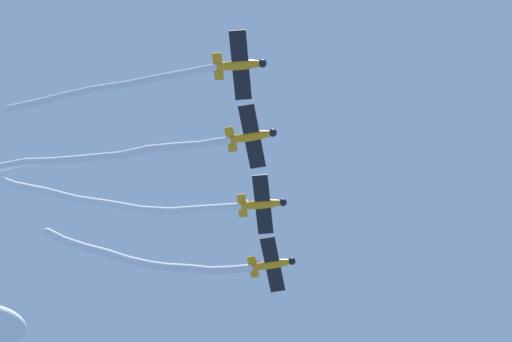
{
  "coord_description": "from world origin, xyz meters",
  "views": [
    {
      "loc": [
        -22.56,
        -24.65,
        1.71
      ],
      "look_at": [
        -2.07,
        5.5,
        77.58
      ],
      "focal_mm": 55.55,
      "sensor_mm": 36.0,
      "label": 1
    }
  ],
  "objects_px": {
    "airplane_slot": "(272,264)",
    "airplane_right_wing": "(262,204)",
    "airplane_left_wing": "(252,136)",
    "airplane_lead": "(240,65)"
  },
  "relations": [
    {
      "from": "airplane_left_wing",
      "to": "airplane_lead",
      "type": "bearing_deg",
      "value": -88.08
    },
    {
      "from": "airplane_slot",
      "to": "airplane_right_wing",
      "type": "bearing_deg",
      "value": -87.81
    },
    {
      "from": "airplane_lead",
      "to": "airplane_right_wing",
      "type": "relative_size",
      "value": 1.01
    },
    {
      "from": "airplane_right_wing",
      "to": "airplane_lead",
      "type": "bearing_deg",
      "value": -92.68
    },
    {
      "from": "airplane_lead",
      "to": "airplane_left_wing",
      "type": "bearing_deg",
      "value": 86.33
    },
    {
      "from": "airplane_lead",
      "to": "airplane_right_wing",
      "type": "bearing_deg",
      "value": 86.33
    },
    {
      "from": "airplane_right_wing",
      "to": "airplane_slot",
      "type": "xyz_separation_m",
      "value": [
        5.36,
        5.85,
        0.3
      ]
    },
    {
      "from": "airplane_left_wing",
      "to": "airplane_right_wing",
      "type": "distance_m",
      "value": 7.97
    },
    {
      "from": "airplane_slot",
      "to": "airplane_left_wing",
      "type": "bearing_deg",
      "value": -87.81
    },
    {
      "from": "airplane_lead",
      "to": "airplane_slot",
      "type": "height_order",
      "value": "airplane_slot"
    }
  ]
}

